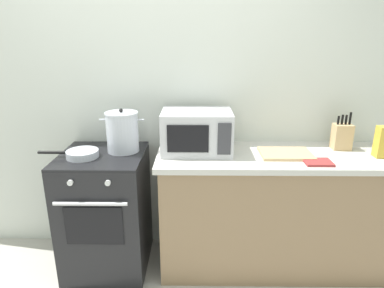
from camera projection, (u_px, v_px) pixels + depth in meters
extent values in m
cube|color=silver|center=(192.00, 99.00, 2.63)|extent=(4.40, 0.10, 2.50)
cube|color=#8C7051|center=(270.00, 213.00, 2.54)|extent=(1.64, 0.56, 0.88)
cube|color=beige|center=(275.00, 157.00, 2.40)|extent=(1.70, 0.60, 0.04)
cube|color=black|center=(106.00, 212.00, 2.53)|extent=(0.60, 0.60, 0.90)
cube|color=black|center=(101.00, 156.00, 2.39)|extent=(0.60, 0.60, 0.02)
cube|color=black|center=(94.00, 226.00, 2.22)|extent=(0.39, 0.01, 0.28)
cylinder|color=silver|center=(90.00, 204.00, 2.14)|extent=(0.48, 0.02, 0.02)
cylinder|color=silver|center=(70.00, 183.00, 2.12)|extent=(0.04, 0.02, 0.04)
cylinder|color=silver|center=(108.00, 183.00, 2.11)|extent=(0.04, 0.02, 0.04)
cylinder|color=silver|center=(123.00, 133.00, 2.41)|extent=(0.23, 0.23, 0.28)
cylinder|color=silver|center=(121.00, 113.00, 2.37)|extent=(0.24, 0.24, 0.01)
sphere|color=black|center=(121.00, 110.00, 2.36)|extent=(0.03, 0.03, 0.03)
cylinder|color=silver|center=(103.00, 120.00, 2.38)|extent=(0.05, 0.01, 0.01)
cylinder|color=silver|center=(140.00, 120.00, 2.38)|extent=(0.05, 0.01, 0.01)
cylinder|color=silver|center=(83.00, 154.00, 2.32)|extent=(0.22, 0.22, 0.05)
cylinder|color=black|center=(52.00, 152.00, 2.32)|extent=(0.20, 0.02, 0.02)
cube|color=silver|center=(197.00, 131.00, 2.41)|extent=(0.50, 0.36, 0.30)
cube|color=black|center=(188.00, 139.00, 2.23)|extent=(0.28, 0.01, 0.19)
cube|color=#38383D|center=(224.00, 139.00, 2.23)|extent=(0.09, 0.01, 0.22)
cube|color=tan|center=(286.00, 154.00, 2.37)|extent=(0.36, 0.26, 0.02)
cube|color=tan|center=(342.00, 137.00, 2.47)|extent=(0.13, 0.10, 0.19)
cylinder|color=black|center=(338.00, 120.00, 2.43)|extent=(0.02, 0.02, 0.06)
cylinder|color=black|center=(342.00, 120.00, 2.43)|extent=(0.02, 0.02, 0.07)
cylinder|color=black|center=(346.00, 120.00, 2.43)|extent=(0.02, 0.02, 0.07)
cylinder|color=black|center=(350.00, 118.00, 2.43)|extent=(0.02, 0.02, 0.09)
cube|color=gold|center=(382.00, 142.00, 2.30)|extent=(0.08, 0.08, 0.22)
cube|color=#993333|center=(318.00, 162.00, 2.22)|extent=(0.18, 0.14, 0.02)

